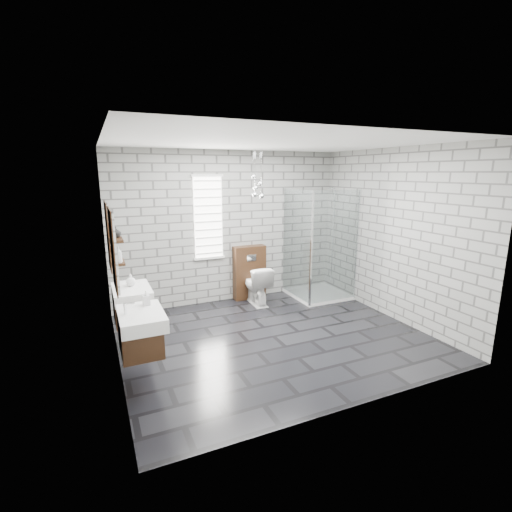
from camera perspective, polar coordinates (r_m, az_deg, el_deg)
floor at (r=5.50m, az=2.75°, el=-12.36°), size 4.20×3.60×0.02m
ceiling at (r=4.99m, az=3.10°, el=17.20°), size 4.20×3.60×0.02m
wall_back at (r=6.71m, az=-4.11°, el=4.41°), size 4.20×0.02×2.70m
wall_front at (r=3.60m, az=16.09°, el=-3.44°), size 4.20×0.02×2.70m
wall_left at (r=4.54m, az=-21.55°, el=-0.51°), size 0.02×3.60×2.70m
wall_right at (r=6.30m, az=20.31°, el=3.09°), size 0.02×3.60×2.70m
vanity_left at (r=4.26m, az=-17.80°, el=-9.45°), size 0.47×0.70×1.57m
vanity_right at (r=5.15m, az=-19.02°, el=-5.66°), size 0.47×0.70×1.57m
shelf_lower at (r=4.50m, az=-20.48°, el=-0.92°), size 0.14×0.30×0.03m
shelf_upper at (r=4.45m, az=-20.74°, el=2.33°), size 0.14×0.30×0.03m
window at (r=6.53m, az=-7.37°, el=5.88°), size 0.56×0.05×1.48m
cistern_panel at (r=6.91m, az=-1.03°, el=-2.53°), size 0.60×0.20×1.00m
flush_plate at (r=6.74m, az=-0.69°, el=-0.28°), size 0.18×0.01×0.12m
shower_enclosure at (r=7.00m, az=9.44°, el=-2.47°), size 1.00×1.00×2.03m
pendant_cluster at (r=6.36m, az=0.16°, el=10.55°), size 0.23×0.24×0.82m
toilet at (r=6.66m, az=0.11°, el=-4.46°), size 0.42×0.70×0.70m
soap_bottle_a at (r=4.40m, az=-16.54°, el=-6.17°), size 0.08×0.08×0.17m
soap_bottle_b at (r=5.18m, az=-18.72°, el=-3.52°), size 0.13×0.13×0.16m
soap_bottle_c at (r=4.39m, az=-20.37°, el=0.19°), size 0.08×0.08×0.19m
vase at (r=4.52m, az=-20.75°, el=3.45°), size 0.13×0.13×0.12m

